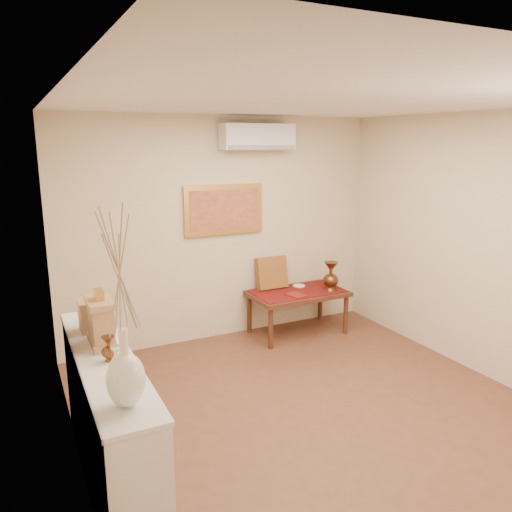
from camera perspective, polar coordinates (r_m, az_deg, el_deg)
floor at (r=4.67m, az=7.77°, el=-18.08°), size 4.50×4.50×0.00m
ceiling at (r=4.01m, az=9.00°, el=17.14°), size 4.50×4.50×0.00m
wall_back at (r=6.08m, az=-3.76°, el=3.02°), size 4.00×0.02×2.70m
wall_left at (r=3.46m, az=-20.27°, el=-5.51°), size 0.02×4.50×2.70m
wall_right at (r=5.50m, az=25.76°, el=0.70°), size 0.02×4.50×2.70m
white_vase at (r=2.72m, az=-15.14°, el=-5.82°), size 0.21×0.21×1.12m
candlestick at (r=3.25m, az=-15.70°, el=-11.50°), size 0.10×0.10×0.20m
brass_urn_small at (r=3.47m, az=-16.50°, el=-9.74°), size 0.10×0.10×0.22m
table_cloth at (r=6.32m, az=4.80°, el=-4.04°), size 1.14×0.59×0.01m
brass_urn_tall at (r=6.35m, az=8.55°, el=-1.94°), size 0.20×0.20×0.44m
plate at (r=6.52m, az=4.94°, el=-3.41°), size 0.16×0.16×0.01m
menu at (r=6.14m, az=4.58°, el=-4.46°), size 0.24×0.29×0.01m
cushion at (r=6.37m, az=1.80°, el=-1.92°), size 0.41×0.18×0.42m
display_ledge at (r=3.82m, az=-16.50°, el=-17.53°), size 0.37×2.02×0.98m
mantel_clock at (r=3.72m, az=-17.29°, el=-7.15°), size 0.17×0.36×0.41m
wooden_chest at (r=4.03m, az=-18.44°, el=-6.45°), size 0.16×0.21×0.24m
low_table at (r=6.34m, az=4.79°, el=-4.64°), size 1.20×0.70×0.55m
painting at (r=6.02m, az=-3.70°, el=5.33°), size 1.00×0.06×0.60m
ac_unit at (r=6.03m, az=0.18°, el=13.45°), size 0.90×0.25×0.30m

